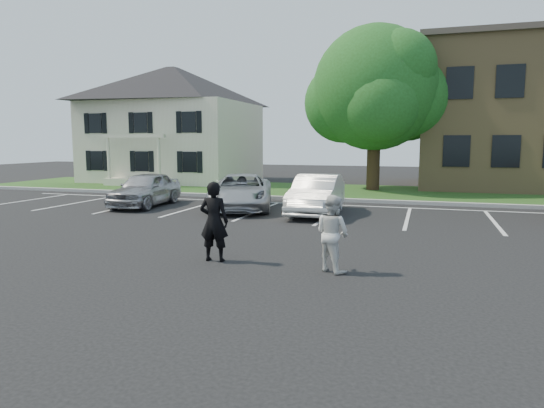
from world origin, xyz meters
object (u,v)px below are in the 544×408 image
Objects in this scene: man_black_suit at (214,221)px; car_white_sedan at (317,195)px; man_white_shirt at (332,233)px; car_silver_west at (145,189)px; house at (174,124)px; tree at (377,91)px; car_silver_minivan at (241,192)px.

car_white_sedan is (0.66, 7.69, -0.17)m from man_black_suit.
man_white_shirt reaches higher than car_silver_west.
house is 13.43m from car_silver_west.
tree is at bearing 43.10° from car_silver_west.
man_black_suit reaches higher than man_white_shirt.
house is 24.74m from man_white_shirt.
car_silver_west is at bearing -66.38° from house.
car_silver_west is (5.23, -11.96, -3.12)m from house.
tree reaches higher than car_silver_minivan.
car_silver_west is at bearing 167.81° from car_silver_minivan.
car_silver_west is at bearing -6.82° from man_white_shirt.
tree is 1.99× the size of car_white_sedan.
man_white_shirt is 12.16m from car_silver_west.
house reaches higher than man_white_shirt.
man_black_suit reaches higher than car_silver_minivan.
house reaches higher than man_black_suit.
house is at bearing -64.53° from man_black_suit.
house is 5.71× the size of man_black_suit.
car_silver_west is at bearing -132.28° from tree.
house is 2.46× the size of car_silver_west.
man_white_shirt reaches higher than car_white_sedan.
man_black_suit is 8.49m from car_silver_minivan.
car_white_sedan is (3.16, -0.42, 0.03)m from car_silver_minivan.
car_silver_minivan is at bearing -51.06° from house.
man_black_suit is at bearing 31.80° from man_white_shirt.
man_white_shirt is 0.36× the size of car_white_sedan.
tree is 2.11× the size of car_silver_west.
house is 6.43× the size of man_white_shirt.
car_silver_minivan is 1.14× the size of car_white_sedan.
tree is at bearing -54.04° from man_white_shirt.
car_silver_minivan is (-2.50, 8.11, -0.20)m from man_black_suit.
house is at bearing 111.71° from car_silver_minivan.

